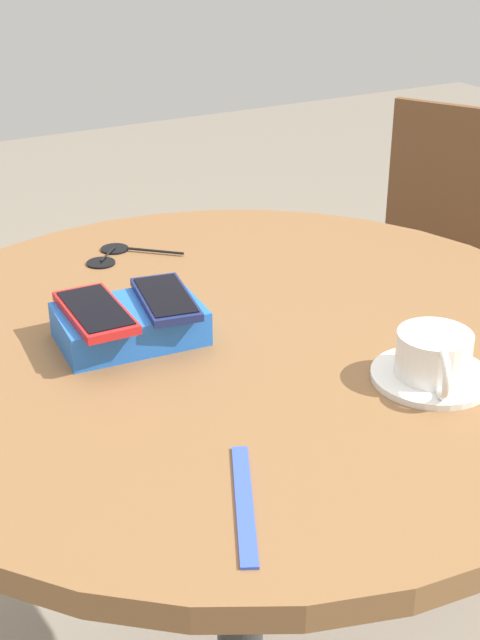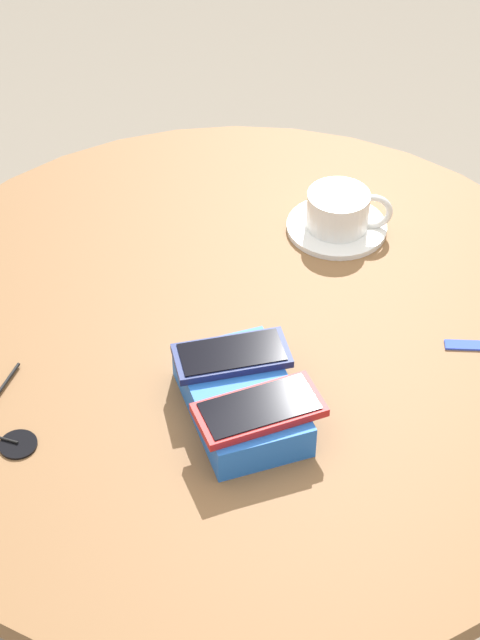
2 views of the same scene
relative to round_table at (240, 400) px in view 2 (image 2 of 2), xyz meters
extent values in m
cylinder|color=#2D2D2D|center=(0.00, 0.00, -0.27)|extent=(0.07, 0.07, 0.74)
cylinder|color=brown|center=(0.00, 0.00, 0.11)|extent=(0.95, 0.95, 0.03)
cube|color=blue|center=(-0.13, 0.05, 0.15)|extent=(0.18, 0.13, 0.04)
cube|color=white|center=(-0.13, 0.00, 0.14)|extent=(0.10, 0.01, 0.02)
cube|color=red|center=(-0.17, 0.05, 0.17)|extent=(0.07, 0.14, 0.01)
cube|color=black|center=(-0.17, 0.05, 0.18)|extent=(0.06, 0.13, 0.00)
cube|color=navy|center=(-0.08, 0.05, 0.17)|extent=(0.08, 0.14, 0.01)
cube|color=black|center=(-0.08, 0.05, 0.18)|extent=(0.07, 0.13, 0.00)
cylinder|color=white|center=(0.14, -0.21, 0.13)|extent=(0.14, 0.14, 0.01)
cylinder|color=white|center=(0.14, -0.21, 0.16)|extent=(0.09, 0.09, 0.05)
cylinder|color=olive|center=(0.14, -0.21, 0.18)|extent=(0.08, 0.08, 0.00)
torus|color=white|center=(0.12, -0.25, 0.16)|extent=(0.04, 0.05, 0.06)
cylinder|color=black|center=(-0.07, 0.30, 0.13)|extent=(0.04, 0.04, 0.00)
cylinder|color=black|center=(0.02, 0.30, 0.13)|extent=(0.07, 0.06, 0.00)
cylinder|color=brown|center=(0.59, 0.12, -0.45)|extent=(0.04, 0.04, 0.42)
camera|label=1|loc=(-0.48, -0.88, 0.64)|focal=50.00mm
camera|label=2|loc=(-0.89, 0.39, 1.04)|focal=60.00mm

